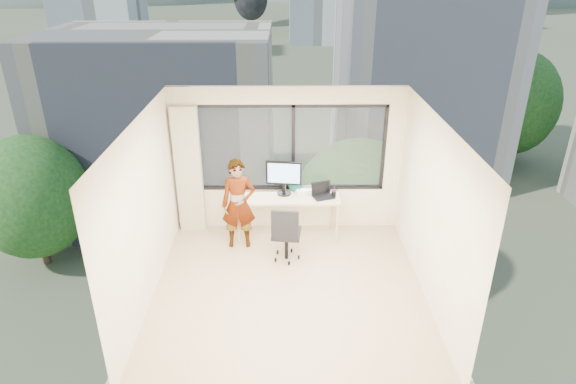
{
  "coord_description": "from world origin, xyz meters",
  "views": [
    {
      "loc": [
        -0.07,
        -6.02,
        4.47
      ],
      "look_at": [
        0.0,
        1.0,
        1.15
      ],
      "focal_mm": 30.66,
      "sensor_mm": 36.0,
      "label": 1
    }
  ],
  "objects_px": {
    "chair": "(286,232)",
    "monitor": "(284,178)",
    "handbag": "(296,186)",
    "laptop": "(324,191)",
    "desk": "(288,216)",
    "game_console": "(304,190)",
    "person": "(239,204)"
  },
  "relations": [
    {
      "from": "monitor",
      "to": "person",
      "type": "bearing_deg",
      "value": -141.72
    },
    {
      "from": "chair",
      "to": "game_console",
      "type": "relative_size",
      "value": 3.31
    },
    {
      "from": "desk",
      "to": "game_console",
      "type": "bearing_deg",
      "value": 31.77
    },
    {
      "from": "handbag",
      "to": "game_console",
      "type": "bearing_deg",
      "value": 8.01
    },
    {
      "from": "desk",
      "to": "monitor",
      "type": "relative_size",
      "value": 2.89
    },
    {
      "from": "chair",
      "to": "laptop",
      "type": "relative_size",
      "value": 2.72
    },
    {
      "from": "desk",
      "to": "chair",
      "type": "bearing_deg",
      "value": -91.92
    },
    {
      "from": "desk",
      "to": "laptop",
      "type": "height_order",
      "value": "laptop"
    },
    {
      "from": "chair",
      "to": "game_console",
      "type": "bearing_deg",
      "value": 78.9
    },
    {
      "from": "desk",
      "to": "game_console",
      "type": "height_order",
      "value": "game_console"
    },
    {
      "from": "desk",
      "to": "person",
      "type": "bearing_deg",
      "value": -156.95
    },
    {
      "from": "desk",
      "to": "handbag",
      "type": "height_order",
      "value": "handbag"
    },
    {
      "from": "person",
      "to": "handbag",
      "type": "relative_size",
      "value": 6.24
    },
    {
      "from": "monitor",
      "to": "laptop",
      "type": "height_order",
      "value": "monitor"
    },
    {
      "from": "desk",
      "to": "handbag",
      "type": "bearing_deg",
      "value": 56.51
    },
    {
      "from": "desk",
      "to": "laptop",
      "type": "distance_m",
      "value": 0.79
    },
    {
      "from": "chair",
      "to": "desk",
      "type": "bearing_deg",
      "value": 95.17
    },
    {
      "from": "chair",
      "to": "laptop",
      "type": "distance_m",
      "value": 1.06
    },
    {
      "from": "laptop",
      "to": "handbag",
      "type": "distance_m",
      "value": 0.54
    },
    {
      "from": "person",
      "to": "laptop",
      "type": "relative_size",
      "value": 4.24
    },
    {
      "from": "person",
      "to": "game_console",
      "type": "xyz_separation_m",
      "value": [
        1.12,
        0.53,
        0.01
      ]
    },
    {
      "from": "monitor",
      "to": "handbag",
      "type": "bearing_deg",
      "value": 35.18
    },
    {
      "from": "person",
      "to": "game_console",
      "type": "relative_size",
      "value": 5.14
    },
    {
      "from": "game_console",
      "to": "handbag",
      "type": "distance_m",
      "value": 0.17
    },
    {
      "from": "desk",
      "to": "monitor",
      "type": "height_order",
      "value": "monitor"
    },
    {
      "from": "chair",
      "to": "person",
      "type": "xyz_separation_m",
      "value": [
        -0.8,
        0.44,
        0.28
      ]
    },
    {
      "from": "handbag",
      "to": "person",
      "type": "bearing_deg",
      "value": -129.49
    },
    {
      "from": "chair",
      "to": "monitor",
      "type": "relative_size",
      "value": 1.61
    },
    {
      "from": "chair",
      "to": "laptop",
      "type": "bearing_deg",
      "value": 56.49
    },
    {
      "from": "laptop",
      "to": "chair",
      "type": "bearing_deg",
      "value": -149.98
    },
    {
      "from": "chair",
      "to": "handbag",
      "type": "height_order",
      "value": "chair"
    },
    {
      "from": "chair",
      "to": "monitor",
      "type": "height_order",
      "value": "monitor"
    }
  ]
}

